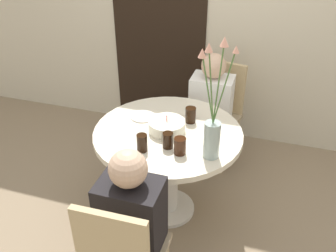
% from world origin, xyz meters
% --- Properties ---
extents(ground_plane, '(16.00, 16.00, 0.00)m').
position_xyz_m(ground_plane, '(0.00, 0.00, 0.00)').
color(ground_plane, '#89755B').
extents(wall_back, '(8.00, 0.05, 2.60)m').
position_xyz_m(wall_back, '(0.00, 1.25, 1.30)').
color(wall_back, beige).
rests_on(wall_back, ground_plane).
extents(doorway_panel, '(0.90, 0.01, 2.05)m').
position_xyz_m(doorway_panel, '(-0.47, 1.22, 1.02)').
color(doorway_panel, black).
rests_on(doorway_panel, ground_plane).
extents(dining_table, '(1.02, 1.02, 0.73)m').
position_xyz_m(dining_table, '(0.00, 0.00, 0.57)').
color(dining_table, beige).
rests_on(dining_table, ground_plane).
extents(chair_near_front, '(0.48, 0.48, 0.88)m').
position_xyz_m(chair_near_front, '(0.20, 0.85, 0.49)').
color(chair_near_front, '#9E896B').
rests_on(chair_near_front, ground_plane).
extents(birthday_cake, '(0.25, 0.25, 0.12)m').
position_xyz_m(birthday_cake, '(-0.01, 0.00, 0.76)').
color(birthday_cake, white).
rests_on(birthday_cake, dining_table).
extents(flower_vase, '(0.21, 0.20, 0.75)m').
position_xyz_m(flower_vase, '(0.33, -0.19, 0.94)').
color(flower_vase, '#9EB2AD').
rests_on(flower_vase, dining_table).
extents(side_plate, '(0.18, 0.18, 0.01)m').
position_xyz_m(side_plate, '(-0.23, 0.12, 0.73)').
color(side_plate, silver).
rests_on(side_plate, dining_table).
extents(drink_glass_0, '(0.07, 0.07, 0.11)m').
position_xyz_m(drink_glass_0, '(0.06, -0.18, 0.78)').
color(drink_glass_0, black).
rests_on(drink_glass_0, dining_table).
extents(drink_glass_1, '(0.07, 0.07, 0.12)m').
position_xyz_m(drink_glass_1, '(-0.09, -0.27, 0.78)').
color(drink_glass_1, black).
rests_on(drink_glass_1, dining_table).
extents(drink_glass_2, '(0.08, 0.08, 0.11)m').
position_xyz_m(drink_glass_2, '(0.15, -0.22, 0.78)').
color(drink_glass_2, '#33190C').
rests_on(drink_glass_2, dining_table).
extents(drink_glass_3, '(0.07, 0.07, 0.11)m').
position_xyz_m(drink_glass_3, '(0.11, 0.16, 0.78)').
color(drink_glass_3, black).
rests_on(drink_glass_3, dining_table).
extents(person_boy, '(0.34, 0.24, 1.04)m').
position_xyz_m(person_boy, '(0.16, 0.70, 0.49)').
color(person_boy, '#383333').
rests_on(person_boy, ground_plane).
extents(person_guest, '(0.34, 0.24, 1.04)m').
position_xyz_m(person_guest, '(0.02, -0.71, 0.49)').
color(person_guest, '#383333').
rests_on(person_guest, ground_plane).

